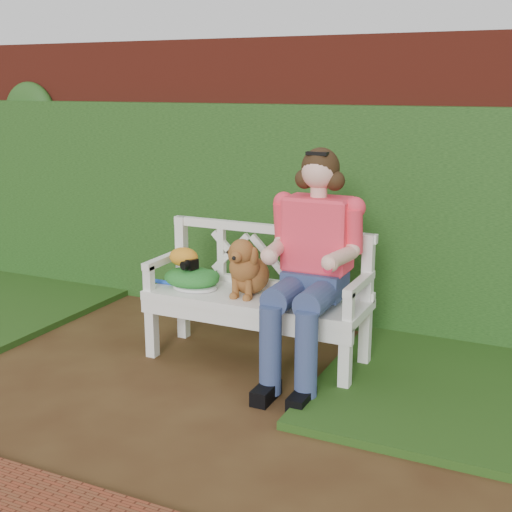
% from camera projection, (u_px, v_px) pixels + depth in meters
% --- Properties ---
extents(ground, '(60.00, 60.00, 0.00)m').
position_uv_depth(ground, '(123.00, 386.00, 4.31)').
color(ground, '#3A2111').
extents(brick_wall, '(10.00, 0.30, 2.20)m').
position_uv_depth(brick_wall, '(253.00, 176.00, 5.71)').
color(brick_wall, maroon).
rests_on(brick_wall, ground).
extents(ivy_hedge, '(10.00, 0.18, 1.70)m').
position_uv_depth(ivy_hedge, '(241.00, 210.00, 5.57)').
color(ivy_hedge, '#316421').
rests_on(ivy_hedge, ground).
extents(garden_bench, '(1.58, 0.61, 0.48)m').
position_uv_depth(garden_bench, '(256.00, 329.00, 4.63)').
color(garden_bench, white).
rests_on(garden_bench, ground).
extents(seated_woman, '(0.84, 0.98, 1.48)m').
position_uv_depth(seated_woman, '(314.00, 265.00, 4.31)').
color(seated_woman, '#CB486C').
rests_on(seated_woman, ground).
extents(dog, '(0.34, 0.41, 0.40)m').
position_uv_depth(dog, '(248.00, 265.00, 4.54)').
color(dog, '#BB724D').
rests_on(dog, garden_bench).
extents(tennis_racket, '(0.66, 0.48, 0.03)m').
position_uv_depth(tennis_racket, '(191.00, 286.00, 4.72)').
color(tennis_racket, silver).
rests_on(tennis_racket, garden_bench).
extents(green_bag, '(0.43, 0.35, 0.14)m').
position_uv_depth(green_bag, '(192.00, 277.00, 4.74)').
color(green_bag, '#2A8B33').
rests_on(green_bag, garden_bench).
extents(camera_item, '(0.12, 0.11, 0.07)m').
position_uv_depth(camera_item, '(190.00, 263.00, 4.70)').
color(camera_item, black).
rests_on(camera_item, green_bag).
extents(baseball_glove, '(0.26, 0.23, 0.13)m').
position_uv_depth(baseball_glove, '(184.00, 257.00, 4.74)').
color(baseball_glove, orange).
rests_on(baseball_glove, green_bag).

